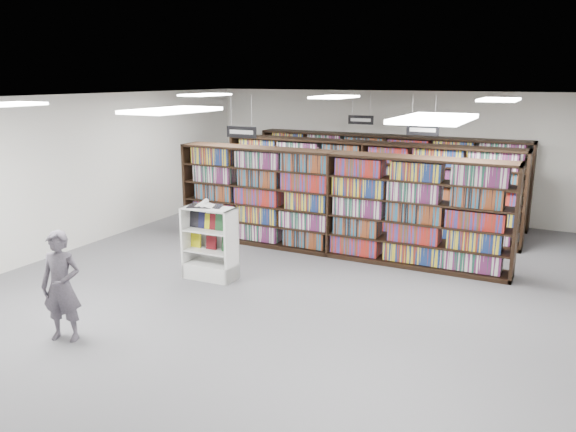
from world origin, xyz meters
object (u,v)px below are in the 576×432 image
at_px(open_book, 205,205).
at_px(endcap_display, 211,253).
at_px(bookshelf_row_near, 332,204).
at_px(shopper, 61,286).

bearing_deg(open_book, endcap_display, -23.14).
relative_size(bookshelf_row_near, shopper, 4.52).
distance_m(endcap_display, shopper, 3.01).
bearing_deg(endcap_display, shopper, -100.07).
distance_m(bookshelf_row_near, open_book, 2.75).
bearing_deg(endcap_display, bookshelf_row_near, 56.43).
relative_size(bookshelf_row_near, open_book, 10.32).
xyz_separation_m(bookshelf_row_near, endcap_display, (-1.41, -2.29, -0.59)).
relative_size(bookshelf_row_near, endcap_display, 5.34).
height_order(bookshelf_row_near, endcap_display, bookshelf_row_near).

